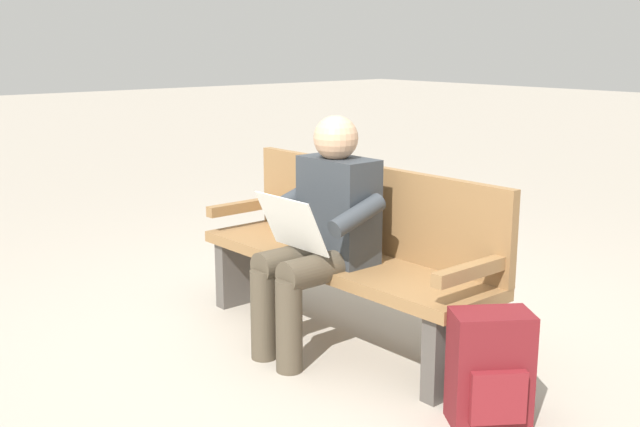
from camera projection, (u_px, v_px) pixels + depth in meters
ground_plane at (339, 338)px, 4.02m from camera, size 40.00×40.00×0.00m
bench_near at (350, 252)px, 3.96m from camera, size 1.81×0.50×0.90m
person_seated at (321, 229)px, 3.74m from camera, size 0.57×0.58×1.18m
backpack at (490, 370)px, 3.07m from camera, size 0.34×0.37×0.48m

